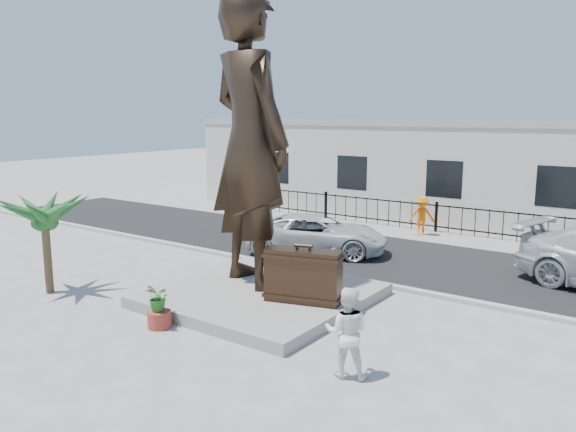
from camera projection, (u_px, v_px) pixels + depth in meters
name	position (u px, v px, depth m)	size (l,w,h in m)	color
ground	(240.00, 321.00, 13.64)	(100.00, 100.00, 0.00)	#9E9991
street	(386.00, 255.00, 20.04)	(40.00, 7.00, 0.01)	black
curb	(335.00, 276.00, 17.23)	(40.00, 0.25, 0.12)	#A5A399
far_sidewalk	(428.00, 235.00, 23.24)	(40.00, 2.50, 0.02)	#9E9991
plinth	(262.00, 295.00, 15.10)	(5.20, 5.20, 0.30)	gray
fence	(436.00, 218.00, 23.77)	(22.00, 0.10, 1.20)	black
building	(470.00, 172.00, 26.84)	(28.00, 7.00, 4.40)	silver
statue	(250.00, 141.00, 15.12)	(2.87, 1.88, 7.86)	black
suitcase	(303.00, 276.00, 14.04)	(1.89, 0.60, 1.33)	#302014
tourist	(347.00, 332.00, 10.63)	(0.86, 0.67, 1.77)	white
car_white	(317.00, 234.00, 20.14)	(2.32, 5.03, 1.40)	silver
worker	(422.00, 216.00, 23.07)	(1.04, 0.60, 1.61)	orange
palm_tree	(50.00, 292.00, 15.83)	(1.80, 1.80, 3.20)	#1D5220
planter	(159.00, 319.00, 13.19)	(0.56, 0.56, 0.40)	#993528
shrub	(158.00, 298.00, 13.10)	(0.59, 0.51, 0.66)	#246420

